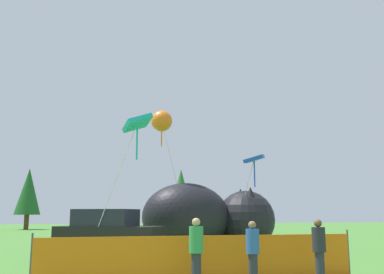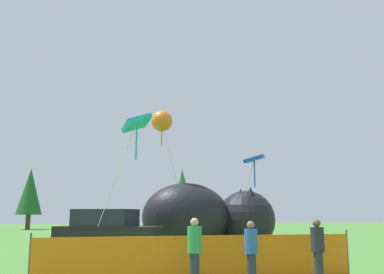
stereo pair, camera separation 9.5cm
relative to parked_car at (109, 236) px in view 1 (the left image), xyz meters
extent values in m
plane|color=#477F33|center=(2.33, -2.38, -0.94)|extent=(120.00, 120.00, 0.00)
cube|color=black|center=(0.04, -0.02, -0.17)|extent=(4.26, 3.29, 1.05)
cube|color=#1E232D|center=(-0.14, 0.07, 0.67)|extent=(2.63, 2.37, 0.63)
cylinder|color=black|center=(1.50, 0.16, -0.66)|extent=(0.61, 0.47, 0.56)
cylinder|color=black|center=(0.74, -1.31, -0.66)|extent=(0.61, 0.47, 0.56)
cylinder|color=black|center=(-0.66, 1.27, -0.66)|extent=(0.61, 0.47, 0.56)
cylinder|color=black|center=(-1.42, -0.20, -0.66)|extent=(0.61, 0.47, 0.56)
cube|color=black|center=(5.09, -2.98, -0.46)|extent=(0.63, 0.63, 0.03)
cube|color=black|center=(5.03, -3.22, -0.23)|extent=(0.49, 0.15, 0.47)
cylinder|color=#A5A5AD|center=(4.93, -2.71, -0.70)|extent=(0.02, 0.02, 0.48)
cylinder|color=#A5A5AD|center=(5.36, -2.82, -0.70)|extent=(0.02, 0.02, 0.48)
cylinder|color=#A5A5AD|center=(4.82, -3.14, -0.70)|extent=(0.02, 0.02, 0.48)
cylinder|color=#A5A5AD|center=(5.25, -3.24, -0.70)|extent=(0.02, 0.02, 0.48)
ellipsoid|color=black|center=(3.73, 3.58, 0.66)|extent=(4.35, 3.36, 3.20)
ellipsoid|color=white|center=(3.73, 3.58, -0.06)|extent=(2.80, 2.51, 1.44)
sphere|color=black|center=(6.80, 3.70, 0.50)|extent=(2.88, 2.88, 2.88)
cone|color=black|center=(6.80, 4.42, 1.66)|extent=(0.81, 0.81, 0.86)
cone|color=black|center=(6.80, 2.98, 1.66)|extent=(0.81, 0.81, 0.86)
cube|color=orange|center=(2.32, -5.25, -0.35)|extent=(8.78, 0.17, 1.17)
cylinder|color=#4C4C51|center=(-2.07, -5.32, -0.29)|extent=(0.05, 0.05, 1.29)
cylinder|color=#4C4C51|center=(6.71, -5.19, -0.29)|extent=(0.05, 0.05, 1.29)
cylinder|color=#2D2D38|center=(5.21, -6.21, -0.56)|extent=(0.24, 0.24, 0.77)
cylinder|color=#26262D|center=(5.21, -6.21, 0.15)|extent=(0.35, 0.35, 0.64)
sphere|color=brown|center=(5.21, -6.21, 0.57)|extent=(0.21, 0.21, 0.21)
cylinder|color=#2D2D38|center=(3.41, -6.07, -0.57)|extent=(0.23, 0.23, 0.75)
cylinder|color=#2D59A5|center=(3.41, -6.07, 0.12)|extent=(0.34, 0.34, 0.62)
sphere|color=#8C6647|center=(3.41, -6.07, 0.53)|extent=(0.20, 0.20, 0.20)
cylinder|color=#2D2D38|center=(1.93, -5.98, -0.55)|extent=(0.25, 0.25, 0.79)
cylinder|color=#338C4C|center=(1.93, -5.98, 0.17)|extent=(0.36, 0.36, 0.65)
sphere|color=tan|center=(1.93, -5.98, 0.61)|extent=(0.21, 0.21, 0.21)
cylinder|color=silver|center=(3.35, 3.97, 2.25)|extent=(1.52, 0.56, 6.38)
sphere|color=orange|center=(2.61, 4.24, 5.43)|extent=(1.06, 1.06, 1.06)
cylinder|color=orange|center=(2.61, 4.24, 4.73)|extent=(0.06, 0.06, 1.20)
cylinder|color=silver|center=(6.46, 3.23, 1.19)|extent=(0.26, 2.87, 4.26)
cube|color=blue|center=(6.58, 1.80, 3.31)|extent=(1.23, 1.24, 0.48)
cylinder|color=blue|center=(6.58, 1.80, 2.61)|extent=(0.06, 0.06, 1.20)
cylinder|color=silver|center=(-0.04, -1.11, 1.51)|extent=(1.65, 1.84, 4.90)
cube|color=#19B2B2|center=(0.77, -2.01, 3.95)|extent=(1.03, 1.10, 0.66)
cylinder|color=#19B2B2|center=(0.77, -2.01, 3.25)|extent=(0.06, 0.06, 1.20)
cylinder|color=brown|center=(-7.61, 33.66, -0.14)|extent=(0.51, 0.51, 1.59)
cone|color=#1E5623|center=(-7.61, 33.66, 3.19)|extent=(2.80, 2.80, 5.08)
cylinder|color=brown|center=(8.11, 26.27, -0.20)|extent=(0.47, 0.47, 1.48)
cone|color=#2D6B2D|center=(8.11, 26.27, 2.91)|extent=(2.60, 2.60, 4.74)
camera|label=1|loc=(-0.66, -16.74, 0.84)|focal=40.00mm
camera|label=2|loc=(-0.57, -16.76, 0.84)|focal=40.00mm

